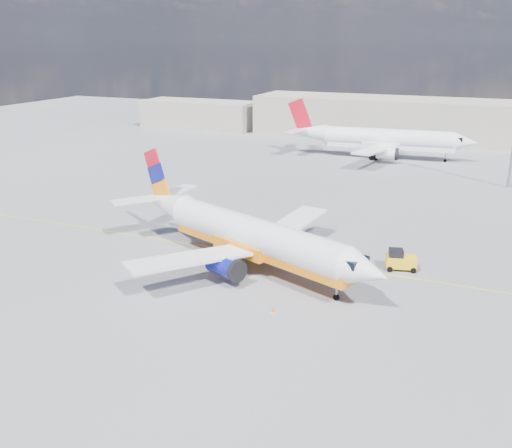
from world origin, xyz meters
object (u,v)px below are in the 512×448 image
at_px(main_jet, 248,235).
at_px(second_jet, 382,139).
at_px(gse_tug, 400,260).
at_px(traffic_cone, 273,310).

height_order(main_jet, second_jet, second_jet).
distance_m(second_jet, gse_tug, 50.10).
height_order(second_jet, traffic_cone, second_jet).
relative_size(second_jet, traffic_cone, 63.96).
distance_m(main_jet, gse_tug, 13.76).
distance_m(main_jet, traffic_cone, 9.77).
bearing_deg(main_jet, second_jet, 110.31).
distance_m(main_jet, second_jet, 53.38).
relative_size(main_jet, gse_tug, 10.16).
xyz_separation_m(gse_tug, traffic_cone, (-7.34, -12.29, -0.65)).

